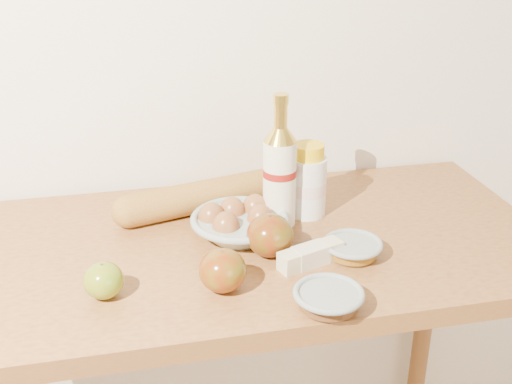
# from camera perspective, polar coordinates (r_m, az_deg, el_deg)

# --- Properties ---
(back_wall) EXTENTS (3.50, 0.02, 2.60)m
(back_wall) POSITION_cam_1_polar(r_m,az_deg,el_deg) (1.48, -3.10, 15.78)
(back_wall) COLOR silver
(back_wall) RESTS_ON ground
(table) EXTENTS (1.20, 0.60, 0.90)m
(table) POSITION_cam_1_polar(r_m,az_deg,el_deg) (1.36, -0.27, -8.81)
(table) COLOR #A66C35
(table) RESTS_ON ground
(bourbon_bottle) EXTENTS (0.07, 0.07, 0.28)m
(bourbon_bottle) POSITION_cam_1_polar(r_m,az_deg,el_deg) (1.31, 2.12, 1.67)
(bourbon_bottle) COLOR #EDE5C9
(bourbon_bottle) RESTS_ON table
(cream_bottle) EXTENTS (0.09, 0.09, 0.16)m
(cream_bottle) POSITION_cam_1_polar(r_m,az_deg,el_deg) (1.38, 4.60, 0.86)
(cream_bottle) COLOR white
(cream_bottle) RESTS_ON table
(egg_bowl) EXTENTS (0.24, 0.24, 0.07)m
(egg_bowl) POSITION_cam_1_polar(r_m,az_deg,el_deg) (1.30, -1.55, -2.72)
(egg_bowl) COLOR #909D98
(egg_bowl) RESTS_ON table
(baguette) EXTENTS (0.43, 0.17, 0.07)m
(baguette) POSITION_cam_1_polar(r_m,az_deg,el_deg) (1.41, -4.41, -0.32)
(baguette) COLOR #B28036
(baguette) RESTS_ON table
(apple_yellowgreen) EXTENTS (0.08, 0.08, 0.06)m
(apple_yellowgreen) POSITION_cam_1_polar(r_m,az_deg,el_deg) (1.14, -13.39, -7.66)
(apple_yellowgreen) COLOR olive
(apple_yellowgreen) RESTS_ON table
(apple_redgreen_front) EXTENTS (0.11, 0.11, 0.08)m
(apple_redgreen_front) POSITION_cam_1_polar(r_m,az_deg,el_deg) (1.13, -2.99, -6.98)
(apple_redgreen_front) COLOR #96080A
(apple_redgreen_front) RESTS_ON table
(apple_redgreen_right) EXTENTS (0.11, 0.11, 0.08)m
(apple_redgreen_right) POSITION_cam_1_polar(r_m,az_deg,el_deg) (1.23, 1.24, -3.88)
(apple_redgreen_right) COLOR maroon
(apple_redgreen_right) RESTS_ON table
(sugar_bowl) EXTENTS (0.16, 0.16, 0.03)m
(sugar_bowl) POSITION_cam_1_polar(r_m,az_deg,el_deg) (1.09, 6.45, -9.40)
(sugar_bowl) COLOR gray
(sugar_bowl) RESTS_ON table
(syrup_bowl) EXTENTS (0.15, 0.15, 0.03)m
(syrup_bowl) POSITION_cam_1_polar(r_m,az_deg,el_deg) (1.25, 8.58, -4.98)
(syrup_bowl) COLOR gray
(syrup_bowl) RESTS_ON table
(butter_stick) EXTENTS (0.14, 0.08, 0.04)m
(butter_stick) POSITION_cam_1_polar(r_m,az_deg,el_deg) (1.21, 4.88, -5.65)
(butter_stick) COLOR beige
(butter_stick) RESTS_ON table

